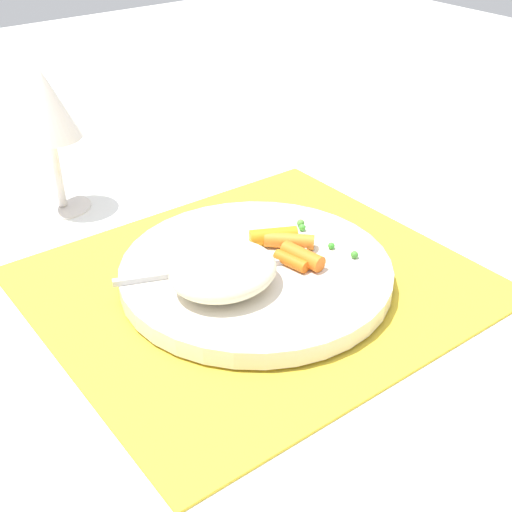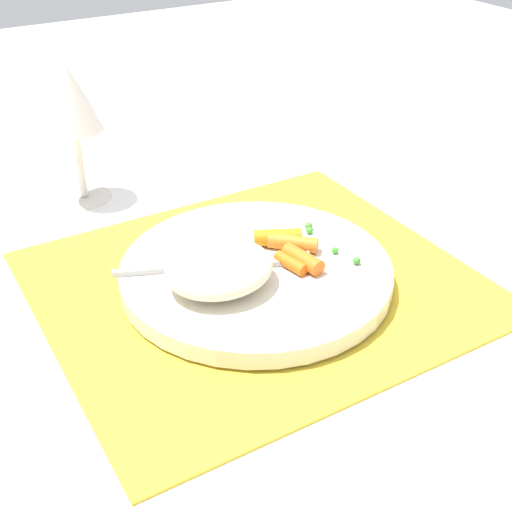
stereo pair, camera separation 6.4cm
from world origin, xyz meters
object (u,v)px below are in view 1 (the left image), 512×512
Objects in this scene: fork at (235,265)px; wine_glass at (47,110)px; plate at (256,272)px; rice_mound at (223,270)px; carrot_portion at (288,246)px.

fork is 0.29m from wine_glass.
fork is 1.09× the size of wine_glass.
rice_mound is (-0.05, -0.01, 0.03)m from plate.
carrot_portion is at bearing -2.02° from plate.
wine_glass is (-0.04, 0.28, 0.08)m from rice_mound.
fork is at bearing 158.08° from plate.
plate is 0.06m from rice_mound.
carrot_portion is at bearing 7.10° from rice_mound.
carrot_portion is (0.09, 0.01, -0.01)m from rice_mound.
wine_glass is (-0.07, 0.26, 0.10)m from fork.
carrot_portion is (0.04, -0.00, 0.02)m from plate.
rice_mound is 1.16× the size of carrot_portion.
plate is 0.04m from carrot_portion.
wine_glass reaches higher than plate.
carrot_portion is at bearing -65.34° from wine_glass.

